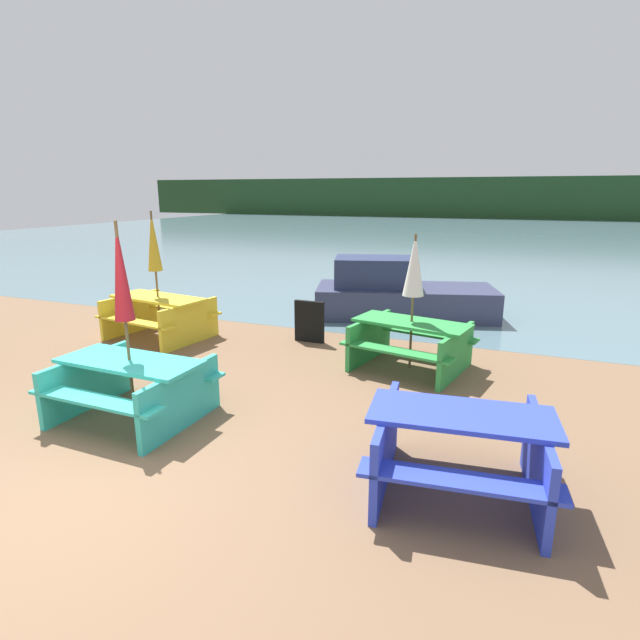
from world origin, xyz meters
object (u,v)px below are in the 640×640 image
object	(u,v)px
boat	(398,295)
signboard	(309,322)
picnic_table_yellow	(159,313)
umbrella_white	(414,266)
picnic_table_blue	(459,445)
picnic_table_green	(411,340)
umbrella_gold	(153,243)
umbrella_crimson	(121,274)
picnic_table_teal	(132,383)

from	to	relation	value
boat	signboard	size ratio (longest dim) A/B	5.41
picnic_table_yellow	boat	bearing A→B (deg)	42.35
picnic_table_yellow	umbrella_white	world-z (taller)	umbrella_white
picnic_table_blue	picnic_table_green	distance (m)	3.27
umbrella_gold	signboard	bearing A→B (deg)	16.99
picnic_table_blue	umbrella_white	size ratio (longest dim) A/B	0.85
signboard	umbrella_white	bearing A→B (deg)	-19.53
picnic_table_blue	signboard	distance (m)	4.87
umbrella_crimson	boat	size ratio (longest dim) A/B	0.57
picnic_table_green	umbrella_crimson	xyz separation A→B (m)	(-2.69, -2.96, 1.29)
umbrella_gold	picnic_table_blue	bearing A→B (deg)	-27.50
picnic_table_green	signboard	distance (m)	2.10
picnic_table_green	signboard	size ratio (longest dim) A/B	2.59
picnic_table_teal	signboard	distance (m)	3.73
picnic_table_blue	umbrella_gold	distance (m)	6.57
boat	picnic_table_green	bearing A→B (deg)	-89.73
umbrella_white	signboard	bearing A→B (deg)	160.47
picnic_table_blue	umbrella_crimson	size ratio (longest dim) A/B	0.74
umbrella_crimson	boat	distance (m)	6.55
picnic_table_teal	umbrella_white	distance (m)	4.16
umbrella_gold	umbrella_crimson	distance (m)	3.44
signboard	picnic_table_yellow	bearing A→B (deg)	-163.01
picnic_table_teal	signboard	size ratio (longest dim) A/B	2.31
umbrella_white	boat	xyz separation A→B (m)	(-0.97, 3.23, -1.11)
umbrella_crimson	picnic_table_teal	bearing A→B (deg)	90.00
picnic_table_blue	picnic_table_yellow	distance (m)	6.44
picnic_table_teal	umbrella_crimson	size ratio (longest dim) A/B	0.74
boat	picnic_table_yellow	bearing A→B (deg)	-154.07
picnic_table_yellow	signboard	xyz separation A→B (m)	(2.65, 0.81, -0.10)
picnic_table_teal	umbrella_gold	xyz separation A→B (m)	(-1.93, 2.85, 1.31)
picnic_table_green	umbrella_crimson	distance (m)	4.20
picnic_table_teal	picnic_table_yellow	xyz separation A→B (m)	(-1.93, 2.85, 0.02)
umbrella_gold	boat	size ratio (longest dim) A/B	0.57
boat	picnic_table_blue	bearing A→B (deg)	-88.39
umbrella_gold	boat	world-z (taller)	umbrella_gold
picnic_table_blue	picnic_table_green	xyz separation A→B (m)	(-1.09, 3.08, -0.02)
boat	umbrella_white	bearing A→B (deg)	-89.73
picnic_table_green	signboard	bearing A→B (deg)	160.47
picnic_table_yellow	signboard	bearing A→B (deg)	16.99
picnic_table_green	signboard	world-z (taller)	signboard
umbrella_white	picnic_table_green	bearing A→B (deg)	90.00
umbrella_gold	signboard	distance (m)	3.10
umbrella_white	umbrella_crimson	bearing A→B (deg)	-132.34
picnic_table_yellow	picnic_table_green	bearing A→B (deg)	1.35
picnic_table_yellow	umbrella_crimson	distance (m)	3.67
picnic_table_teal	umbrella_crimson	world-z (taller)	umbrella_crimson
picnic_table_green	boat	xyz separation A→B (m)	(-0.97, 3.23, 0.02)
umbrella_crimson	signboard	distance (m)	3.97
umbrella_gold	umbrella_crimson	xyz separation A→B (m)	(1.93, -2.85, -0.02)
picnic_table_teal	picnic_table_green	xyz separation A→B (m)	(2.69, 2.96, 0.00)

